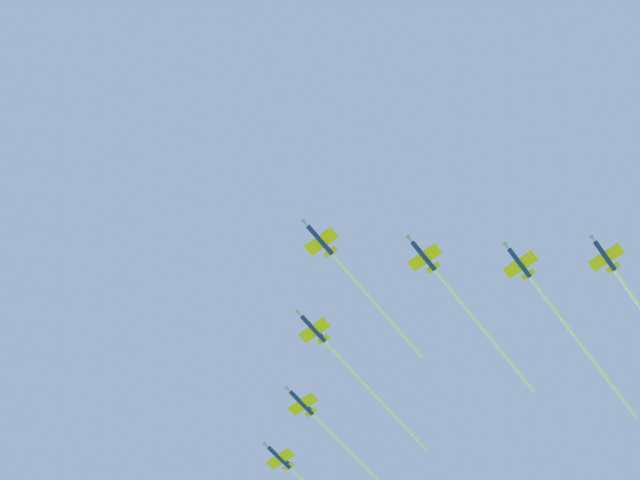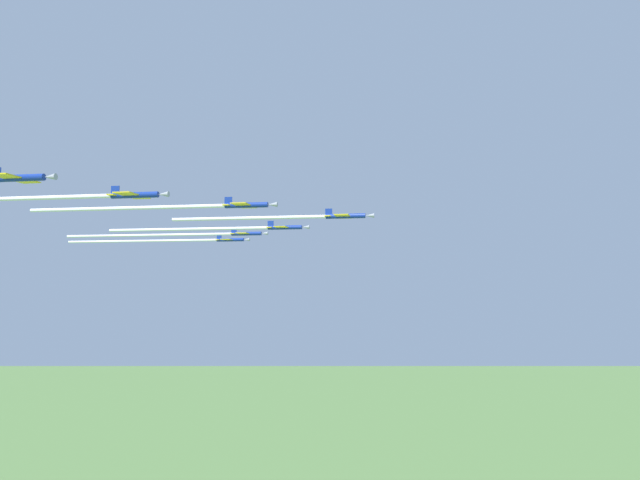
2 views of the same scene
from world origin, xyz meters
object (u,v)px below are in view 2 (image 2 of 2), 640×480
object	(u,v)px
jet_lead	(292,217)
jet_starboard_outer	(62,197)
jet_center_rear	(174,241)
jet_port_outer	(184,235)
jet_starboard_inner	(175,207)
jet_port_inner	(227,228)

from	to	relation	value
jet_lead	jet_starboard_outer	bearing A→B (deg)	-47.20
jet_center_rear	jet_port_outer	bearing A→B (deg)	32.68
jet_starboard_inner	jet_port_inner	bearing A→B (deg)	-179.52
jet_port_outer	jet_lead	bearing A→B (deg)	50.91
jet_starboard_outer	jet_center_rear	world-z (taller)	jet_starboard_outer
jet_starboard_inner	jet_port_outer	bearing A→B (deg)	-158.47
jet_lead	jet_port_inner	size ratio (longest dim) A/B	0.86
jet_lead	jet_center_rear	bearing A→B (deg)	-134.03
jet_starboard_inner	jet_starboard_outer	size ratio (longest dim) A/B	1.04
jet_starboard_outer	jet_center_rear	bearing A→B (deg)	-169.31
jet_starboard_inner	jet_port_outer	size ratio (longest dim) A/B	0.86
jet_port_inner	jet_starboard_outer	distance (m)	55.85
jet_port_outer	jet_starboard_outer	distance (m)	71.75
jet_lead	jet_port_inner	bearing A→B (deg)	-127.67
jet_starboard_inner	jet_port_outer	distance (m)	57.69
jet_center_rear	jet_starboard_inner	bearing A→B (deg)	24.52
jet_lead	jet_center_rear	xyz separation A→B (m)	(-38.04, 67.17, -1.21)
jet_lead	jet_center_rear	size ratio (longest dim) A/B	0.75
jet_port_inner	jet_center_rear	distance (m)	48.22
jet_port_inner	jet_port_outer	distance (m)	27.48
jet_port_outer	jet_starboard_inner	bearing A→B (deg)	21.53
jet_lead	jet_starboard_inner	size ratio (longest dim) A/B	0.87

